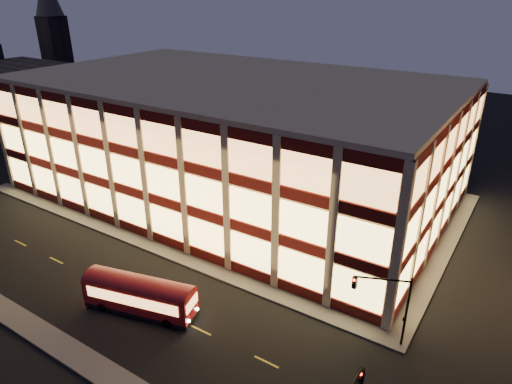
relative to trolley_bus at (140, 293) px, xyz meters
The scene contains 8 objects.
ground 8.35m from the trolley_bus, 123.20° to the left, with size 200.00×200.00×0.00m, color black.
sidewalk_office_south 10.95m from the trolley_bus, 133.65° to the left, with size 54.00×2.00×0.15m, color #514F4C.
sidewalk_office_east 30.23m from the trolley_bus, 52.13° to the left, with size 2.00×30.00×0.15m, color #514F4C.
sidewalk_near 7.80m from the trolley_bus, 125.91° to the right, with size 100.00×2.00×0.15m, color #514F4C.
office_building 25.46m from the trolley_bus, 107.27° to the left, with size 50.45×30.45×14.50m.
church_tower 88.27m from the trolley_bus, 147.84° to the left, with size 5.00×5.00×18.00m, color #2D2621.
traffic_signal_far 19.24m from the trolley_bus, 21.71° to the left, with size 3.79×1.87×6.00m.
trolley_bus is the anchor object (origin of this frame).
Camera 1 is at (28.66, -26.87, 24.39)m, focal length 32.00 mm.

